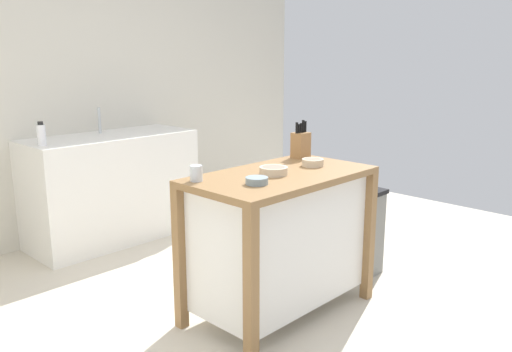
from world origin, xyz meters
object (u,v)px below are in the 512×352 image
sink_faucet (99,120)px  bowl_stoneware_deep (257,180)px  kitchen_island (280,236)px  bowl_ceramic_small (313,162)px  bowl_ceramic_wide (274,171)px  trash_bin (356,233)px  knife_block (301,144)px  drinking_cup (196,173)px  bottle_hand_soap (41,134)px

sink_faucet → bowl_stoneware_deep: bearing=-98.0°
kitchen_island → bowl_ceramic_small: size_ratio=8.42×
bowl_ceramic_wide → trash_bin: 1.05m
trash_bin → knife_block: bearing=146.7°
knife_block → kitchen_island: bearing=-154.3°
trash_bin → sink_faucet: bearing=111.0°
bowl_ceramic_wide → sink_faucet: (0.07, 2.05, 0.11)m
drinking_cup → bowl_ceramic_wide: bearing=-25.8°
bowl_stoneware_deep → knife_block: bearing=22.3°
drinking_cup → trash_bin: 1.43m
bowl_ceramic_small → bottle_hand_soap: bottle_hand_soap is taller
bowl_stoneware_deep → kitchen_island: bearing=16.5°
bowl_stoneware_deep → bowl_ceramic_wide: size_ratio=0.74×
bowl_ceramic_wide → bottle_hand_soap: bottle_hand_soap is taller
sink_faucet → bottle_hand_soap: bearing=-158.7°
bowl_ceramic_small → drinking_cup: bearing=164.4°
kitchen_island → knife_block: bearing=25.7°
sink_faucet → drinking_cup: bearing=-104.5°
drinking_cup → sink_faucet: 1.92m
bowl_stoneware_deep → drinking_cup: bearing=122.3°
knife_block → sink_faucet: size_ratio=1.14×
knife_block → sink_faucet: bearing=103.4°
bowl_ceramic_wide → sink_faucet: bearing=88.1°
bowl_stoneware_deep → bowl_ceramic_small: 0.58m
bowl_ceramic_small → drinking_cup: (-0.76, 0.21, 0.02)m
kitchen_island → bowl_stoneware_deep: (-0.29, -0.09, 0.41)m
bowl_ceramic_wide → drinking_cup: drinking_cup is taller
bowl_stoneware_deep → trash_bin: size_ratio=0.19×
kitchen_island → trash_bin: (0.81, -0.02, -0.18)m
drinking_cup → sink_faucet: size_ratio=0.40×
knife_block → trash_bin: 0.79m
knife_block → drinking_cup: knife_block is taller
drinking_cup → bowl_stoneware_deep: bearing=-57.7°
bowl_stoneware_deep → drinking_cup: size_ratio=1.39×
bowl_stoneware_deep → bowl_ceramic_wide: 0.25m
knife_block → bowl_ceramic_wide: (-0.51, -0.21, -0.07)m
bowl_ceramic_small → drinking_cup: size_ratio=1.54×
sink_faucet → bottle_hand_soap: (-0.61, -0.24, -0.03)m
bowl_ceramic_small → trash_bin: 0.79m
bowl_ceramic_small → trash_bin: bearing=-1.0°
kitchen_island → bowl_stoneware_deep: bowl_stoneware_deep is taller
knife_block → drinking_cup: bearing=-179.1°
bowl_ceramic_small → sink_faucet: (-0.28, 2.07, 0.11)m
bowl_stoneware_deep → drinking_cup: drinking_cup is taller
bowl_ceramic_wide → bowl_stoneware_deep: bearing=-159.2°
bowl_stoneware_deep → bowl_ceramic_wide: (0.23, 0.09, 0.00)m
sink_faucet → bottle_hand_soap: size_ratio=1.24×
bowl_stoneware_deep → bowl_ceramic_small: (0.58, 0.07, 0.00)m
kitchen_island → knife_block: size_ratio=4.51×
bowl_ceramic_wide → drinking_cup: (-0.41, 0.20, 0.02)m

